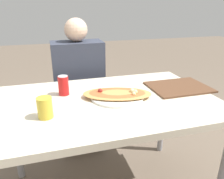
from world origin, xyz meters
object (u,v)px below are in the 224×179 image
(chair_far_seated, at_px, (78,94))
(pizza_main, at_px, (117,94))
(soda_can, at_px, (63,85))
(drink_glass, at_px, (45,108))
(dining_table, at_px, (106,110))
(person_seated, at_px, (79,77))

(chair_far_seated, relative_size, pizza_main, 1.85)
(chair_far_seated, xyz_separation_m, soda_can, (-0.16, -0.60, 0.32))
(pizza_main, xyz_separation_m, soda_can, (-0.32, 0.14, 0.04))
(soda_can, bearing_deg, drink_glass, -112.02)
(dining_table, xyz_separation_m, soda_can, (-0.24, 0.15, 0.13))
(dining_table, distance_m, pizza_main, 0.12)
(dining_table, relative_size, chair_far_seated, 1.56)
(person_seated, distance_m, drink_glass, 0.83)
(person_seated, relative_size, pizza_main, 2.56)
(soda_can, distance_m, drink_glass, 0.31)
(pizza_main, relative_size, drink_glass, 4.29)
(soda_can, relative_size, drink_glass, 1.14)
(dining_table, xyz_separation_m, chair_far_seated, (-0.08, 0.75, -0.18))
(drink_glass, bearing_deg, soda_can, 67.98)
(person_seated, relative_size, soda_can, 9.62)
(chair_far_seated, distance_m, person_seated, 0.24)
(pizza_main, xyz_separation_m, drink_glass, (-0.43, -0.15, 0.04))
(dining_table, bearing_deg, drink_glass, -159.88)
(person_seated, distance_m, pizza_main, 0.65)
(chair_far_seated, bearing_deg, dining_table, 95.98)
(pizza_main, bearing_deg, drink_glass, -161.17)
(chair_far_seated, bearing_deg, person_seated, 90.00)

